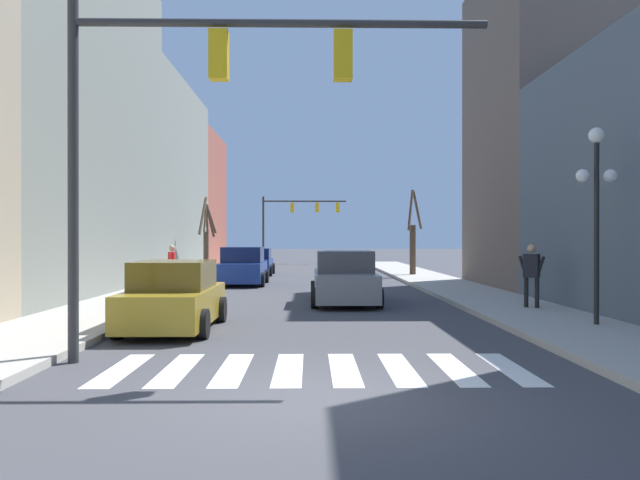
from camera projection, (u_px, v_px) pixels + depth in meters
name	position (u px, v px, depth m)	size (l,w,h in m)	color
ground_plane	(318.00, 399.00, 8.22)	(240.00, 240.00, 0.00)	#424247
building_row_left	(85.00, 160.00, 28.26)	(6.00, 51.62, 13.60)	tan
crosswalk_stripes	(316.00, 369.00, 10.08)	(6.75, 2.60, 0.01)	white
traffic_signal_near	(196.00, 98.00, 10.63)	(7.16, 0.28, 6.20)	#2D2D2D
traffic_signal_far	(295.00, 213.00, 53.66)	(7.22, 0.28, 5.74)	#2D2D2D
street_lamp_right_corner	(597.00, 185.00, 14.27)	(0.95, 0.36, 4.52)	black
car_parked_right_mid	(344.00, 279.00, 20.34)	(2.18, 4.83, 1.72)	gray
car_driving_toward_lane	(243.00, 267.00, 28.48)	(2.18, 4.36, 1.73)	navy
car_parked_left_mid	(256.00, 262.00, 36.23)	(2.03, 4.20, 1.55)	navy
car_at_intersection	(174.00, 298.00, 14.42)	(2.02, 4.33, 1.60)	#A38423
pedestrian_on_right_sidewalk	(532.00, 270.00, 17.74)	(0.66, 0.56, 1.80)	black
pedestrian_waiting_at_curb	(172.00, 263.00, 23.74)	(0.23, 0.74, 1.72)	#4C4C51
street_tree_right_mid	(206.00, 237.00, 34.50)	(0.57, 3.22, 4.28)	#473828
street_tree_right_far	(413.00, 238.00, 34.24)	(1.21, 2.47, 4.67)	#473828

